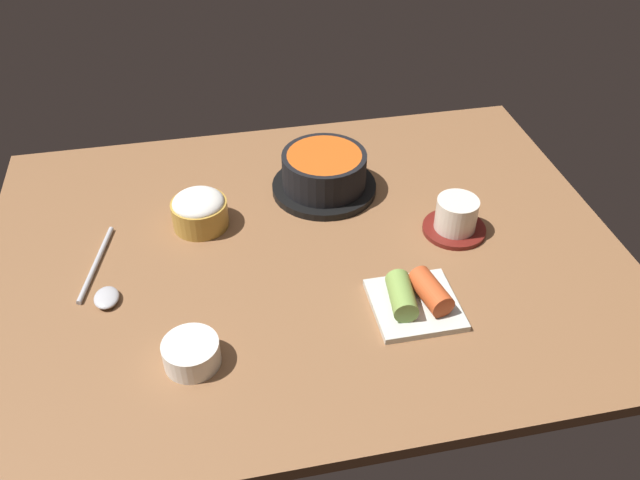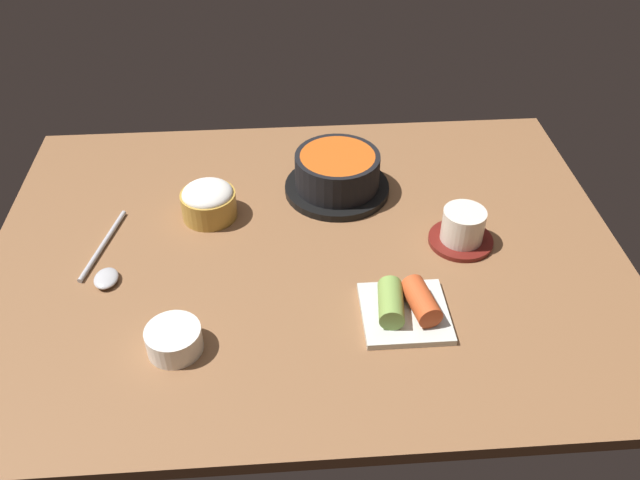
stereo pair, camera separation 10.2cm
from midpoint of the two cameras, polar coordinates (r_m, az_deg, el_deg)
name	(u,v)px [view 2 (the right image)]	position (r cm, az deg, el deg)	size (l,w,h in cm)	color
dining_table	(307,252)	(105.48, 1.59, -1.15)	(100.00, 76.00, 2.00)	brown
stone_pot	(337,174)	(115.21, 4.03, 5.62)	(18.38, 18.38, 7.36)	black
rice_bowl	(208,201)	(110.13, -7.04, 3.29)	(9.18, 9.18, 6.15)	#B78C38
tea_cup_with_saucer	(463,229)	(107.57, 14.88, 0.86)	(10.32, 10.32, 6.13)	maroon
kimchi_plate	(405,307)	(94.14, 10.48, -5.84)	(12.18, 12.18, 4.52)	silver
side_bowl_near	(174,339)	(89.41, -9.34, -8.59)	(7.50, 7.50, 3.61)	white
spoon	(105,266)	(104.18, -15.46, -2.33)	(6.16, 19.14, 1.35)	#B7B7BC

